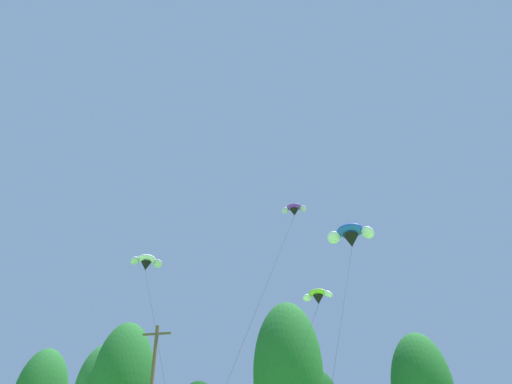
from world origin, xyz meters
name	(u,v)px	position (x,y,z in m)	size (l,w,h in m)	color
treeline_tree_f	(288,373)	(-0.89, 44.96, 9.38)	(5.98, 5.98, 15.50)	#472D19
parafoil_kite_high_white	(146,262)	(-11.69, 37.75, 17.68)	(10.81, 13.61, 16.76)	white
parafoil_kite_mid_lime_white	(318,296)	(3.21, 33.52, 12.31)	(3.77, 8.54, 11.62)	#93D633
parafoil_kite_far_blue_white	(351,235)	(5.70, 38.33, 18.63)	(4.37, 12.88, 18.01)	blue
parafoil_kite_low_purple	(294,210)	(1.28, 37.74, 21.17)	(4.69, 12.90, 20.13)	purple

